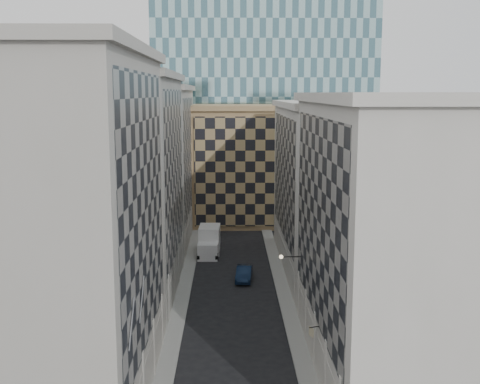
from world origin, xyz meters
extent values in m
cube|color=gray|center=(-5.25, 30.00, 0.07)|extent=(1.50, 100.00, 0.15)
cube|color=gray|center=(5.25, 30.00, 0.07)|extent=(1.50, 100.00, 0.15)
cube|color=#A4A094|center=(-11.00, 11.00, 11.50)|extent=(10.00, 22.00, 23.00)
cube|color=gray|center=(-6.12, 11.00, 13.00)|extent=(0.25, 19.36, 18.00)
cube|color=#A4A094|center=(-6.20, 11.00, 1.60)|extent=(0.45, 21.12, 3.20)
cube|color=#A4A094|center=(-11.00, 11.00, 23.35)|extent=(10.80, 22.80, 0.70)
cylinder|color=#A4A094|center=(-6.35, 8.25, 2.20)|extent=(0.90, 0.90, 4.40)
cylinder|color=#A4A094|center=(-6.35, 13.75, 2.20)|extent=(0.90, 0.90, 4.40)
cylinder|color=#A4A094|center=(-6.35, 19.25, 2.20)|extent=(0.90, 0.90, 4.40)
cube|color=gray|center=(-11.00, 33.00, 11.00)|extent=(10.00, 22.00, 22.00)
cube|color=gray|center=(-6.12, 33.00, 12.50)|extent=(0.25, 19.36, 17.00)
cube|color=gray|center=(-6.20, 33.00, 1.60)|extent=(0.45, 21.12, 3.20)
cube|color=gray|center=(-11.00, 33.00, 22.35)|extent=(10.80, 22.80, 0.70)
cylinder|color=gray|center=(-6.35, 24.75, 2.20)|extent=(0.90, 0.90, 4.40)
cylinder|color=gray|center=(-6.35, 30.25, 2.20)|extent=(0.90, 0.90, 4.40)
cylinder|color=gray|center=(-6.35, 35.75, 2.20)|extent=(0.90, 0.90, 4.40)
cylinder|color=gray|center=(-6.35, 41.25, 2.20)|extent=(0.90, 0.90, 4.40)
cube|color=#A4A094|center=(-11.00, 55.00, 10.50)|extent=(10.00, 22.00, 21.00)
cube|color=gray|center=(-6.12, 55.00, 12.00)|extent=(0.25, 19.36, 16.00)
cube|color=#A4A094|center=(-6.20, 55.00, 1.60)|extent=(0.45, 21.12, 3.20)
cube|color=#A4A094|center=(-11.00, 55.00, 21.35)|extent=(10.80, 22.80, 0.70)
cylinder|color=#A4A094|center=(-6.35, 46.75, 2.20)|extent=(0.90, 0.90, 4.40)
cylinder|color=#A4A094|center=(-6.35, 52.25, 2.20)|extent=(0.90, 0.90, 4.40)
cylinder|color=#A4A094|center=(-6.35, 57.75, 2.20)|extent=(0.90, 0.90, 4.40)
cylinder|color=#A4A094|center=(-6.35, 63.25, 2.20)|extent=(0.90, 0.90, 4.40)
cube|color=beige|center=(11.00, 15.00, 10.00)|extent=(10.00, 26.00, 20.00)
cube|color=gray|center=(6.12, 15.00, 11.50)|extent=(0.25, 22.88, 15.00)
cube|color=beige|center=(6.20, 15.00, 1.60)|extent=(0.45, 24.96, 3.20)
cube|color=beige|center=(11.00, 15.00, 20.35)|extent=(10.80, 26.80, 0.70)
cylinder|color=beige|center=(6.35, 9.80, 2.20)|extent=(0.90, 0.90, 4.40)
cylinder|color=beige|center=(6.35, 15.00, 2.20)|extent=(0.90, 0.90, 4.40)
cylinder|color=beige|center=(6.35, 20.20, 2.20)|extent=(0.90, 0.90, 4.40)
cylinder|color=beige|center=(6.35, 25.40, 2.20)|extent=(0.90, 0.90, 4.40)
cube|color=beige|center=(11.00, 42.00, 9.50)|extent=(10.00, 28.00, 19.00)
cube|color=gray|center=(6.12, 42.00, 11.00)|extent=(0.25, 24.64, 14.00)
cube|color=beige|center=(6.20, 42.00, 1.60)|extent=(0.45, 26.88, 3.20)
cube|color=beige|center=(11.00, 42.00, 19.35)|extent=(10.80, 28.80, 0.70)
cube|color=#9C7C52|center=(2.00, 68.00, 9.00)|extent=(16.00, 14.00, 18.00)
cube|color=tan|center=(2.00, 60.90, 9.00)|extent=(15.20, 0.25, 16.50)
cube|color=#9C7C52|center=(2.00, 68.00, 18.40)|extent=(16.80, 14.80, 0.80)
cube|color=#2E2723|center=(0.00, 82.00, 14.00)|extent=(6.00, 6.00, 28.00)
cube|color=#2E2723|center=(0.00, 82.00, 28.70)|extent=(7.00, 7.00, 1.40)
cylinder|color=gray|center=(-5.90, 4.00, 8.00)|extent=(0.10, 2.33, 2.33)
cylinder|color=gray|center=(-5.90, 8.00, 8.00)|extent=(0.10, 2.33, 2.33)
cylinder|color=black|center=(5.10, 24.00, 6.20)|extent=(1.80, 0.08, 0.08)
sphere|color=#FFE5B2|center=(4.20, 24.00, 6.20)|extent=(0.36, 0.36, 0.36)
cube|color=white|center=(-3.10, 45.51, 1.03)|extent=(2.61, 2.84, 2.06)
cube|color=white|center=(-3.00, 48.49, 1.78)|extent=(2.78, 4.22, 3.56)
cylinder|color=black|center=(-4.28, 44.64, 0.52)|extent=(0.38, 1.04, 1.03)
cylinder|color=black|center=(-1.98, 44.56, 0.52)|extent=(0.38, 1.04, 1.03)
cylinder|color=black|center=(-4.10, 49.91, 0.52)|extent=(0.38, 1.04, 1.03)
cylinder|color=black|center=(-1.80, 49.83, 0.52)|extent=(0.38, 1.04, 1.03)
imported|color=#0F1E39|center=(1.21, 36.62, 0.79)|extent=(2.10, 4.94, 1.58)
cylinder|color=black|center=(5.60, 12.69, 4.17)|extent=(0.71, 0.31, 0.06)
cube|color=beige|center=(5.40, 12.69, 3.80)|extent=(0.27, 0.63, 0.65)
camera|label=1|loc=(-0.46, -27.91, 20.67)|focal=45.00mm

